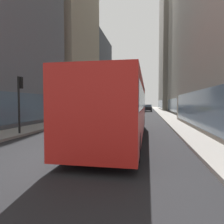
{
  "coord_description": "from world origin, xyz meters",
  "views": [
    {
      "loc": [
        2.71,
        -6.8,
        1.97
      ],
      "look_at": [
        0.48,
        5.58,
        1.4
      ],
      "focal_mm": 31.83,
      "sensor_mm": 36.0,
      "label": 1
    }
  ],
  "objects": [
    {
      "name": "dalmatian_dog",
      "position": [
        -0.77,
        0.38,
        0.51
      ],
      "size": [
        0.22,
        0.96,
        0.72
      ],
      "color": "white",
      "rests_on": "ground"
    },
    {
      "name": "building_left_far",
      "position": [
        -11.9,
        43.03,
        9.39
      ],
      "size": [
        8.06,
        17.17,
        18.81
      ],
      "color": "#4C515B",
      "rests_on": "ground"
    },
    {
      "name": "sidewalk_left",
      "position": [
        -5.7,
        35.0,
        0.07
      ],
      "size": [
        2.4,
        110.0,
        0.15
      ],
      "primitive_type": "cube",
      "color": "gray",
      "rests_on": "ground"
    },
    {
      "name": "building_right_far",
      "position": [
        11.9,
        52.8,
        19.53
      ],
      "size": [
        11.23,
        19.93,
        39.08
      ],
      "color": "gray",
      "rests_on": "ground"
    },
    {
      "name": "traffic_light_near",
      "position": [
        -4.9,
        4.01,
        2.44
      ],
      "size": [
        0.24,
        0.4,
        3.4
      ],
      "color": "black",
      "rests_on": "sidewalk_left"
    },
    {
      "name": "car_silver_sedan",
      "position": [
        1.2,
        34.24,
        0.82
      ],
      "size": [
        1.9,
        4.31,
        1.62
      ],
      "color": "#B7BABF",
      "rests_on": "ground"
    },
    {
      "name": "sidewalk_right",
      "position": [
        5.7,
        35.0,
        0.07
      ],
      "size": [
        2.4,
        110.0,
        0.15
      ],
      "primitive_type": "cube",
      "color": "#9E9991",
      "rests_on": "ground"
    },
    {
      "name": "transit_bus",
      "position": [
        1.2,
        3.92,
        1.78
      ],
      "size": [
        2.78,
        11.53,
        3.05
      ],
      "color": "red",
      "rests_on": "ground"
    },
    {
      "name": "ground_plane",
      "position": [
        0.0,
        35.0,
        0.0
      ],
      "size": [
        120.0,
        120.0,
        0.0
      ],
      "primitive_type": "plane",
      "color": "#232326"
    },
    {
      "name": "building_left_mid",
      "position": [
        -11.9,
        26.1,
        17.42
      ],
      "size": [
        9.28,
        15.25,
        34.86
      ],
      "color": "#A0937F",
      "rests_on": "ground"
    },
    {
      "name": "car_black_suv",
      "position": [
        2.8,
        40.01,
        0.82
      ],
      "size": [
        1.72,
        4.52,
        1.62
      ],
      "color": "black",
      "rests_on": "ground"
    },
    {
      "name": "car_yellow_taxi",
      "position": [
        -2.8,
        39.02,
        0.82
      ],
      "size": [
        1.7,
        4.07,
        1.62
      ],
      "color": "yellow",
      "rests_on": "ground"
    },
    {
      "name": "car_red_coupe",
      "position": [
        -1.2,
        14.17,
        0.82
      ],
      "size": [
        1.71,
        4.55,
        1.62
      ],
      "color": "red",
      "rests_on": "ground"
    },
    {
      "name": "building_right_mid",
      "position": [
        11.9,
        29.74,
        13.98
      ],
      "size": [
        9.26,
        23.0,
        27.99
      ],
      "color": "gray",
      "rests_on": "ground"
    }
  ]
}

